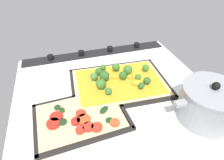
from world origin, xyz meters
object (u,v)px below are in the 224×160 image
cooking_pot (209,103)px  baking_tray_back (81,118)px  veggie_pizza_back (80,117)px  baking_tray_front (119,84)px  broccoli_pizza (119,80)px

cooking_pot → baking_tray_back: bearing=-15.5°
baking_tray_back → cooking_pot: size_ratio=1.21×
veggie_pizza_back → cooking_pot: bearing=165.3°
veggie_pizza_back → cooking_pot: size_ratio=1.11×
baking_tray_front → cooking_pot: size_ratio=1.56×
broccoli_pizza → cooking_pot: size_ratio=1.46×
baking_tray_front → broccoli_pizza: bearing=-49.2°
baking_tray_front → baking_tray_back: (17.80, 13.25, 0.02)cm
baking_tray_front → baking_tray_back: same height
baking_tray_front → baking_tray_back: size_ratio=1.29×
broccoli_pizza → baking_tray_back: broccoli_pizza is taller
broccoli_pizza → cooking_pot: bearing=131.7°
baking_tray_back → broccoli_pizza: bearing=-142.6°
baking_tray_back → veggie_pizza_back: bearing=69.0°
baking_tray_back → veggie_pizza_back: 0.95cm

